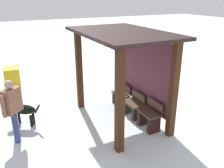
{
  "coord_description": "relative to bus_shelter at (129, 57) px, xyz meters",
  "views": [
    {
      "loc": [
        5.3,
        -2.93,
        3.37
      ],
      "look_at": [
        0.4,
        -0.46,
        1.3
      ],
      "focal_mm": 37.96,
      "sensor_mm": 36.0,
      "label": 1
    }
  ],
  "objects": [
    {
      "name": "bench_center_inside",
      "position": [
        0.0,
        0.21,
        -1.51
      ],
      "size": [
        0.68,
        0.38,
        0.71
      ],
      "color": "brown",
      "rests_on": "ground"
    },
    {
      "name": "bench_left_inside",
      "position": [
        -0.78,
        0.21,
        -1.52
      ],
      "size": [
        0.68,
        0.35,
        0.7
      ],
      "color": "#443221",
      "rests_on": "ground"
    },
    {
      "name": "bench_right_inside",
      "position": [
        0.78,
        0.21,
        -1.48
      ],
      "size": [
        0.68,
        0.4,
        0.77
      ],
      "color": "#4C3529",
      "rests_on": "ground"
    },
    {
      "name": "person_walking",
      "position": [
        -0.25,
        -3.01,
        -0.9
      ],
      "size": [
        0.51,
        0.5,
        1.56
      ],
      "color": "#966549",
      "rests_on": "ground"
    },
    {
      "name": "ground_plane",
      "position": [
        0.0,
        -0.24,
        -1.81
      ],
      "size": [
        60.0,
        60.0,
        0.0
      ],
      "primitive_type": "plane",
      "color": "white"
    },
    {
      "name": "dog",
      "position": [
        -0.93,
        -2.77,
        -1.37
      ],
      "size": [
        0.62,
        0.84,
        0.64
      ],
      "color": "black",
      "rests_on": "ground"
    },
    {
      "name": "grit_bin",
      "position": [
        -4.27,
        -2.72,
        -1.44
      ],
      "size": [
        0.74,
        0.61,
        0.73
      ],
      "primitive_type": "cube",
      "rotation": [
        0.0,
        0.0,
        -0.08
      ],
      "color": "yellow",
      "rests_on": "ground"
    },
    {
      "name": "bus_shelter",
      "position": [
        0.0,
        0.0,
        0.0
      ],
      "size": [
        3.11,
        1.99,
        2.51
      ],
      "color": "#412412",
      "rests_on": "ground"
    }
  ]
}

